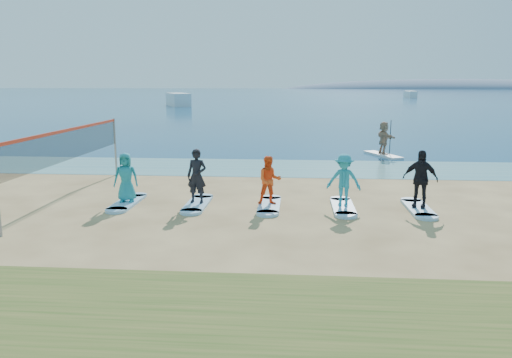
# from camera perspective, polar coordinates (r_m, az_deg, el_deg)

# --- Properties ---
(ground) EXTENTS (600.00, 600.00, 0.00)m
(ground) POSITION_cam_1_polar(r_m,az_deg,el_deg) (13.72, 2.08, -6.16)
(ground) COLOR tan
(ground) RESTS_ON ground
(shallow_water) EXTENTS (600.00, 600.00, 0.00)m
(shallow_water) POSITION_cam_1_polar(r_m,az_deg,el_deg) (23.95, 3.22, 1.29)
(shallow_water) COLOR teal
(shallow_water) RESTS_ON ground
(ocean) EXTENTS (600.00, 600.00, 0.00)m
(ocean) POSITION_cam_1_polar(r_m,az_deg,el_deg) (173.15, 4.52, 9.67)
(ocean) COLOR navy
(ocean) RESTS_ON ground
(island_ridge) EXTENTS (220.00, 56.00, 18.00)m
(island_ridge) POSITION_cam_1_polar(r_m,az_deg,el_deg) (327.05, 21.75, 9.56)
(island_ridge) COLOR slate
(island_ridge) RESTS_ON ground
(volleyball_net) EXTENTS (0.18, 9.09, 2.50)m
(volleyball_net) POSITION_cam_1_polar(r_m,az_deg,el_deg) (18.57, -20.54, 3.69)
(volleyball_net) COLOR gray
(volleyball_net) RESTS_ON ground
(paddleboard) EXTENTS (1.79, 3.04, 0.12)m
(paddleboard) POSITION_cam_1_polar(r_m,az_deg,el_deg) (28.64, 14.31, 2.68)
(paddleboard) COLOR silver
(paddleboard) RESTS_ON ground
(paddleboarder) EXTENTS (1.05, 1.75, 1.80)m
(paddleboarder) POSITION_cam_1_polar(r_m,az_deg,el_deg) (28.52, 14.40, 4.58)
(paddleboarder) COLOR tan
(paddleboarder) RESTS_ON paddleboard
(boat_offshore_a) EXTENTS (6.12, 9.22, 2.16)m
(boat_offshore_a) POSITION_cam_1_polar(r_m,az_deg,el_deg) (87.45, -8.87, 8.25)
(boat_offshore_a) COLOR silver
(boat_offshore_a) RESTS_ON ground
(boat_offshore_b) EXTENTS (2.33, 5.99, 1.75)m
(boat_offshore_b) POSITION_cam_1_polar(r_m,az_deg,el_deg) (135.35, 17.20, 8.84)
(boat_offshore_b) COLOR silver
(boat_offshore_b) RESTS_ON ground
(surfboard_0) EXTENTS (0.70, 2.20, 0.09)m
(surfboard_0) POSITION_cam_1_polar(r_m,az_deg,el_deg) (17.43, -14.51, -2.62)
(surfboard_0) COLOR #93C3E4
(surfboard_0) RESTS_ON ground
(student_0) EXTENTS (0.87, 0.63, 1.65)m
(student_0) POSITION_cam_1_polar(r_m,az_deg,el_deg) (17.25, -14.65, 0.19)
(student_0) COLOR teal
(student_0) RESTS_ON surfboard_0
(surfboard_1) EXTENTS (0.70, 2.20, 0.09)m
(surfboard_1) POSITION_cam_1_polar(r_m,az_deg,el_deg) (16.80, -6.71, -2.85)
(surfboard_1) COLOR #93C3E4
(surfboard_1) RESTS_ON ground
(student_1) EXTENTS (0.72, 0.53, 1.80)m
(student_1) POSITION_cam_1_polar(r_m,az_deg,el_deg) (16.60, -6.78, 0.33)
(student_1) COLOR black
(student_1) RESTS_ON surfboard_1
(surfboard_2) EXTENTS (0.70, 2.20, 0.09)m
(surfboard_2) POSITION_cam_1_polar(r_m,az_deg,el_deg) (16.50, 1.53, -3.03)
(surfboard_2) COLOR #93C3E4
(surfboard_2) RESTS_ON ground
(student_2) EXTENTS (0.87, 0.72, 1.60)m
(student_2) POSITION_cam_1_polar(r_m,az_deg,el_deg) (16.32, 1.55, -0.15)
(student_2) COLOR #FF511A
(student_2) RESTS_ON surfboard_2
(surfboard_3) EXTENTS (0.70, 2.20, 0.09)m
(surfboard_3) POSITION_cam_1_polar(r_m,az_deg,el_deg) (16.55, 9.90, -3.15)
(surfboard_3) COLOR #93C3E4
(surfboard_3) RESTS_ON ground
(student_3) EXTENTS (1.21, 0.85, 1.70)m
(student_3) POSITION_cam_1_polar(r_m,az_deg,el_deg) (16.36, 10.01, -0.11)
(student_3) COLOR teal
(student_3) RESTS_ON surfboard_3
(surfboard_4) EXTENTS (0.70, 2.20, 0.09)m
(surfboard_4) POSITION_cam_1_polar(r_m,az_deg,el_deg) (16.95, 18.05, -3.20)
(surfboard_4) COLOR #93C3E4
(surfboard_4) RESTS_ON ground
(student_4) EXTENTS (1.17, 0.81, 1.85)m
(student_4) POSITION_cam_1_polar(r_m,az_deg,el_deg) (16.75, 18.25, 0.02)
(student_4) COLOR black
(student_4) RESTS_ON surfboard_4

